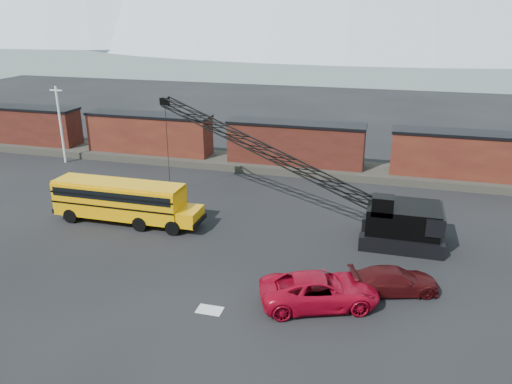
% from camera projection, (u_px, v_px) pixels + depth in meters
% --- Properties ---
extents(ground, '(160.00, 160.00, 0.00)m').
position_uv_depth(ground, '(225.00, 273.00, 30.72)').
color(ground, black).
rests_on(ground, ground).
extents(gravel_berm, '(120.00, 5.00, 0.70)m').
position_uv_depth(gravel_berm, '(295.00, 166.00, 50.50)').
color(gravel_berm, '#403D35').
rests_on(gravel_berm, ground).
extents(boxcar_west_far, '(13.70, 3.10, 4.17)m').
position_uv_depth(boxcar_west_far, '(24.00, 124.00, 57.68)').
color(boxcar_west_far, '#541B17').
rests_on(boxcar_west_far, gravel_berm).
extents(boxcar_west_near, '(13.70, 3.10, 4.17)m').
position_uv_depth(boxcar_west_near, '(150.00, 133.00, 53.67)').
color(boxcar_west_near, '#461714').
rests_on(boxcar_west_near, gravel_berm).
extents(boxcar_mid, '(13.70, 3.10, 4.17)m').
position_uv_depth(boxcar_mid, '(296.00, 143.00, 49.67)').
color(boxcar_mid, '#541B17').
rests_on(boxcar_mid, gravel_berm).
extents(boxcar_east_near, '(13.70, 3.10, 4.17)m').
position_uv_depth(boxcar_east_near, '(467.00, 155.00, 45.66)').
color(boxcar_east_near, '#461714').
rests_on(boxcar_east_near, gravel_berm).
extents(utility_pole, '(1.40, 0.24, 8.00)m').
position_uv_depth(utility_pole, '(61.00, 124.00, 51.58)').
color(utility_pole, silver).
rests_on(utility_pole, ground).
extents(snow_patch, '(1.40, 0.90, 0.02)m').
position_uv_depth(snow_patch, '(210.00, 310.00, 26.97)').
color(snow_patch, silver).
rests_on(snow_patch, ground).
extents(school_bus, '(11.65, 2.65, 3.19)m').
position_uv_depth(school_bus, '(124.00, 200.00, 37.49)').
color(school_bus, '#E99B04').
rests_on(school_bus, ground).
extents(red_pickup, '(7.17, 5.18, 1.81)m').
position_uv_depth(red_pickup, '(320.00, 290.00, 27.18)').
color(red_pickup, '#AD0821').
rests_on(red_pickup, ground).
extents(maroon_suv, '(5.52, 3.61, 1.49)m').
position_uv_depth(maroon_suv, '(394.00, 280.00, 28.46)').
color(maroon_suv, '#3D0A0C').
rests_on(maroon_suv, ground).
extents(crawler_crane, '(22.84, 7.34, 8.68)m').
position_uv_depth(crawler_crane, '(268.00, 152.00, 37.66)').
color(crawler_crane, black).
rests_on(crawler_crane, ground).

